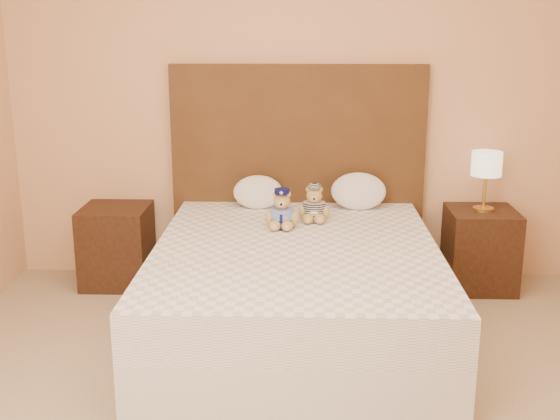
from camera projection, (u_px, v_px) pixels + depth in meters
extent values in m
cube|color=#E2AB7B|center=(298.00, 86.00, 4.78)|extent=(4.00, 0.04, 2.70)
cube|color=white|center=(296.00, 311.00, 4.08)|extent=(1.60, 2.00, 0.30)
cube|color=white|center=(296.00, 266.00, 4.01)|extent=(1.60, 2.00, 0.25)
cube|color=#4D3217|center=(298.00, 173.00, 4.90)|extent=(1.75, 0.08, 1.50)
cube|color=#392112|center=(117.00, 246.00, 4.86)|extent=(0.45, 0.45, 0.55)
cube|color=#392112|center=(480.00, 249.00, 4.78)|extent=(0.45, 0.45, 0.55)
cylinder|color=gold|center=(483.00, 209.00, 4.71)|extent=(0.14, 0.14, 0.02)
cylinder|color=gold|center=(485.00, 190.00, 4.67)|extent=(0.02, 0.02, 0.26)
cylinder|color=#F7E2C1|center=(487.00, 164.00, 4.63)|extent=(0.20, 0.20, 0.16)
ellipsoid|color=white|center=(258.00, 191.00, 4.76)|extent=(0.34, 0.22, 0.24)
ellipsoid|color=white|center=(359.00, 189.00, 4.73)|extent=(0.37, 0.24, 0.26)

